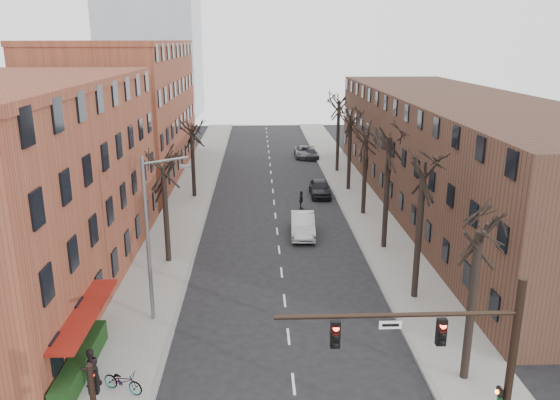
{
  "coord_description": "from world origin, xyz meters",
  "views": [
    {
      "loc": [
        -1.45,
        -16.7,
        14.56
      ],
      "look_at": [
        0.03,
        19.16,
        4.0
      ],
      "focal_mm": 35.0,
      "sensor_mm": 36.0,
      "label": 1
    }
  ],
  "objects": [
    {
      "name": "bicycle",
      "position": [
        -7.29,
        3.58,
        0.66
      ],
      "size": [
        2.03,
        1.4,
        1.01
      ],
      "primitive_type": "imported",
      "rotation": [
        0.0,
        0.0,
        1.15
      ],
      "color": "gray",
      "rests_on": "sidewalk_left"
    },
    {
      "name": "tree_left_b",
      "position": [
        -7.6,
        34.0,
        0.0
      ],
      "size": [
        5.2,
        5.2,
        9.5
      ],
      "primitive_type": null,
      "color": "black",
      "rests_on": "ground"
    },
    {
      "name": "pedestrian_crossing",
      "position": [
        2.35,
        29.77,
        0.84
      ],
      "size": [
        0.56,
        1.04,
        1.68
      ],
      "primitive_type": "imported",
      "rotation": [
        0.0,
        0.0,
        1.41
      ],
      "color": "black",
      "rests_on": "ground"
    },
    {
      "name": "hedge",
      "position": [
        -9.5,
        5.0,
        0.65
      ],
      "size": [
        0.8,
        6.0,
        1.0
      ],
      "primitive_type": "cube",
      "color": "#1A3913",
      "rests_on": "sidewalk_left"
    },
    {
      "name": "tree_right_f",
      "position": [
        7.6,
        44.0,
        0.0
      ],
      "size": [
        5.2,
        5.2,
        11.6
      ],
      "primitive_type": null,
      "color": "black",
      "rests_on": "ground"
    },
    {
      "name": "parked_car_near",
      "position": [
        4.51,
        34.05,
        0.8
      ],
      "size": [
        1.9,
        4.69,
        1.6
      ],
      "primitive_type": "imported",
      "rotation": [
        0.0,
        0.0,
        -0.0
      ],
      "color": "black",
      "rests_on": "ground"
    },
    {
      "name": "silver_sedan",
      "position": [
        1.95,
        23.03,
        0.85
      ],
      "size": [
        2.02,
        5.21,
        1.69
      ],
      "primitive_type": "imported",
      "rotation": [
        0.0,
        0.0,
        -0.05
      ],
      "color": "#A6A8AC",
      "rests_on": "ground"
    },
    {
      "name": "tree_right_e",
      "position": [
        7.6,
        36.0,
        0.0
      ],
      "size": [
        5.2,
        5.2,
        10.8
      ],
      "primitive_type": null,
      "color": "black",
      "rests_on": "ground"
    },
    {
      "name": "building_left_far",
      "position": [
        -16.0,
        44.0,
        7.0
      ],
      "size": [
        12.0,
        28.0,
        14.0
      ],
      "primitive_type": "cube",
      "color": "brown",
      "rests_on": "ground"
    },
    {
      "name": "tree_right_d",
      "position": [
        7.6,
        28.0,
        0.0
      ],
      "size": [
        5.2,
        5.2,
        10.0
      ],
      "primitive_type": null,
      "color": "black",
      "rests_on": "ground"
    },
    {
      "name": "building_left_near",
      "position": [
        -16.0,
        15.0,
        6.0
      ],
      "size": [
        12.0,
        26.0,
        12.0
      ],
      "primitive_type": "cube",
      "color": "brown",
      "rests_on": "ground"
    },
    {
      "name": "sidewalk_left",
      "position": [
        -8.0,
        35.0,
        0.07
      ],
      "size": [
        4.0,
        90.0,
        0.15
      ],
      "primitive_type": "cube",
      "color": "gray",
      "rests_on": "ground"
    },
    {
      "name": "tree_right_a",
      "position": [
        7.6,
        4.0,
        0.0
      ],
      "size": [
        5.2,
        5.2,
        10.0
      ],
      "primitive_type": null,
      "color": "black",
      "rests_on": "ground"
    },
    {
      "name": "parked_car_mid",
      "position": [
        5.3,
        51.46,
        0.62
      ],
      "size": [
        1.9,
        4.33,
        1.24
      ],
      "primitive_type": "imported",
      "rotation": [
        0.0,
        0.0,
        0.04
      ],
      "color": "black",
      "rests_on": "ground"
    },
    {
      "name": "tree_right_c",
      "position": [
        7.6,
        20.0,
        0.0
      ],
      "size": [
        5.2,
        5.2,
        11.6
      ],
      "primitive_type": null,
      "color": "black",
      "rests_on": "ground"
    },
    {
      "name": "sidewalk_right",
      "position": [
        8.0,
        35.0,
        0.07
      ],
      "size": [
        4.0,
        90.0,
        0.15
      ],
      "primitive_type": "cube",
      "color": "gray",
      "rests_on": "ground"
    },
    {
      "name": "tree_left_a",
      "position": [
        -7.6,
        18.0,
        0.0
      ],
      "size": [
        5.2,
        5.2,
        9.5
      ],
      "primitive_type": null,
      "color": "black",
      "rests_on": "ground"
    },
    {
      "name": "tree_right_b",
      "position": [
        7.6,
        12.0,
        0.0
      ],
      "size": [
        5.2,
        5.2,
        10.8
      ],
      "primitive_type": null,
      "color": "black",
      "rests_on": "ground"
    },
    {
      "name": "building_right",
      "position": [
        16.0,
        30.0,
        5.0
      ],
      "size": [
        12.0,
        50.0,
        10.0
      ],
      "primitive_type": "cube",
      "color": "#452C20",
      "rests_on": "ground"
    },
    {
      "name": "parked_car_far",
      "position": [
        4.48,
        52.33,
        0.7
      ],
      "size": [
        2.32,
        5.01,
        1.39
      ],
      "primitive_type": "imported",
      "rotation": [
        0.0,
        0.0,
        -0.0
      ],
      "color": "slate",
      "rests_on": "ground"
    },
    {
      "name": "awning_left",
      "position": [
        -9.4,
        6.0,
        0.0
      ],
      "size": [
        1.2,
        7.0,
        0.15
      ],
      "primitive_type": "cube",
      "color": "maroon",
      "rests_on": "ground"
    },
    {
      "name": "signal_mast_arm",
      "position": [
        5.45,
        -1.0,
        4.4
      ],
      "size": [
        8.14,
        0.3,
        7.2
      ],
      "color": "black",
      "rests_on": "ground"
    },
    {
      "name": "pedestrian_b",
      "position": [
        -8.75,
        4.05,
        1.03
      ],
      "size": [
        1.08,
        1.01,
        1.76
      ],
      "primitive_type": "imported",
      "rotation": [
        0.0,
        0.0,
        3.68
      ],
      "color": "black",
      "rests_on": "sidewalk_left"
    },
    {
      "name": "streetlight",
      "position": [
        -7.03,
        10.0,
        5.01
      ],
      "size": [
        2.45,
        0.22,
        9.03
      ],
      "color": "slate",
      "rests_on": "ground"
    }
  ]
}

